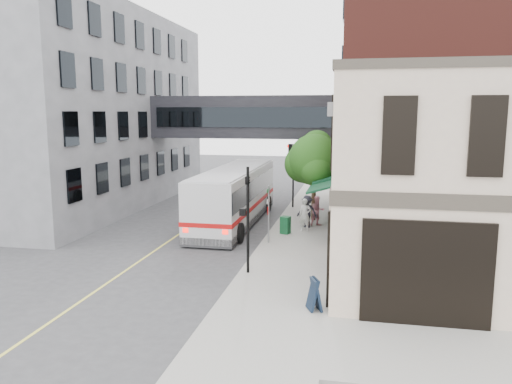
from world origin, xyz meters
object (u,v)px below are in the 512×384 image
at_px(pedestrian_a, 305,215).
at_px(newspaper_box, 285,225).
at_px(bus, 235,193).
at_px(pedestrian_b, 318,211).
at_px(sandwich_board, 314,294).
at_px(pedestrian_c, 307,211).

distance_m(pedestrian_a, newspaper_box, 1.37).
bearing_deg(bus, pedestrian_b, -3.27).
bearing_deg(sandwich_board, pedestrian_a, 74.17).
bearing_deg(sandwich_board, newspaper_box, 79.96).
height_order(newspaper_box, sandwich_board, sandwich_board).
bearing_deg(pedestrian_b, sandwich_board, -114.59).
distance_m(bus, pedestrian_b, 5.22).
bearing_deg(newspaper_box, sandwich_board, -56.83).
height_order(pedestrian_c, sandwich_board, pedestrian_c).
bearing_deg(bus, newspaper_box, -36.47).
bearing_deg(pedestrian_b, newspaper_box, -153.14).
bearing_deg(pedestrian_b, pedestrian_c, -165.52).
bearing_deg(sandwich_board, bus, 91.25).
bearing_deg(pedestrian_c, newspaper_box, -107.42).
height_order(bus, pedestrian_b, bus).
xyz_separation_m(pedestrian_b, sandwich_board, (0.91, -12.93, -0.33)).
bearing_deg(newspaper_box, pedestrian_a, 59.58).
xyz_separation_m(bus, sandwich_board, (6.05, -13.22, -1.18)).
distance_m(bus, pedestrian_a, 4.95).
relative_size(bus, pedestrian_c, 6.62).
distance_m(bus, newspaper_box, 4.58).
xyz_separation_m(pedestrian_c, sandwich_board, (1.48, -12.40, -0.39)).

